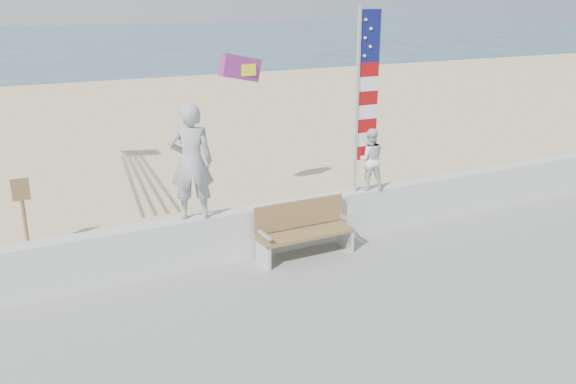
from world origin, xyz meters
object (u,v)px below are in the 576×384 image
object	(u,v)px
child	(370,159)
flag	(363,93)
bench	(303,229)
adult	(191,162)

from	to	relation	value
child	flag	distance (m)	1.32
bench	flag	bearing A→B (deg)	16.89
flag	child	bearing A→B (deg)	0.07
child	flag	world-z (taller)	flag
flag	adult	bearing A→B (deg)	180.00
child	bench	distance (m)	2.03
child	bench	bearing A→B (deg)	35.80
adult	flag	size ratio (longest dim) A/B	0.57
adult	bench	distance (m)	2.40
bench	flag	distance (m)	2.78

